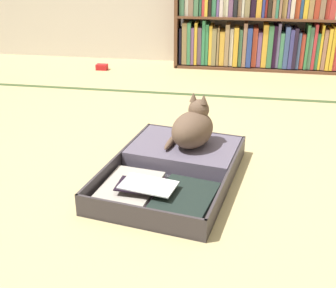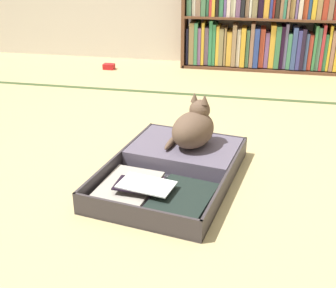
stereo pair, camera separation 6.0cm
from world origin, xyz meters
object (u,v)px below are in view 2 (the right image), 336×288
Objects in this scene: bookshelf at (270,21)px; black_cat at (194,128)px; small_red_pouch at (109,66)px; open_suitcase at (176,167)px.

black_cat is (-0.38, -1.99, -0.23)m from bookshelf.
small_red_pouch is at bearing 121.16° from black_cat.
black_cat is 2.01m from small_red_pouch.
small_red_pouch is (-1.41, -0.28, -0.41)m from bookshelf.
open_suitcase is 9.10× the size of small_red_pouch.
bookshelf is at bearing 11.37° from small_red_pouch.
bookshelf is 15.58× the size of small_red_pouch.
black_cat is (0.07, 0.14, 0.16)m from open_suitcase.
small_red_pouch is at bearing -168.63° from bookshelf.
bookshelf is 4.93× the size of black_cat.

